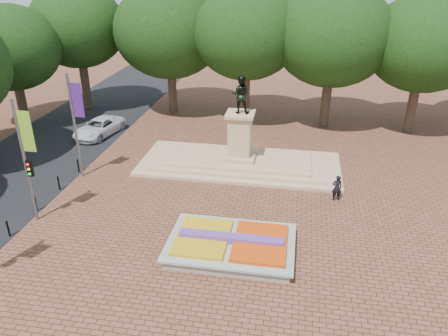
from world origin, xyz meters
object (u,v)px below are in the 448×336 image
flower_bed (232,244)px  pedestrian (337,188)px  van (99,128)px  monument (240,154)px

flower_bed → pedestrian: size_ratio=3.80×
flower_bed → van: size_ratio=1.27×
monument → pedestrian: monument is taller
flower_bed → monument: monument is taller
monument → van: size_ratio=2.82×
flower_bed → van: bearing=134.0°
flower_bed → pedestrian: pedestrian is taller
flower_bed → monument: size_ratio=0.45×
monument → van: 12.78m
van → pedestrian: (18.67, -7.61, 0.14)m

